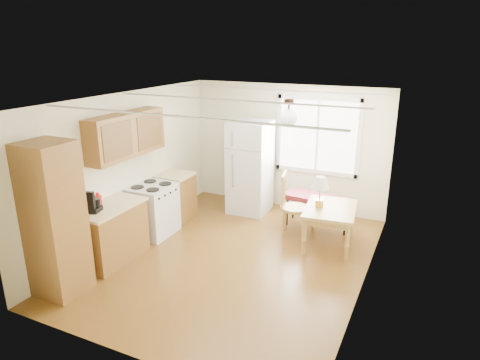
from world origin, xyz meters
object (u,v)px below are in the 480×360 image
Objects in this scene: chair at (289,200)px; bench at (319,200)px; dining_table at (330,213)px; refrigerator at (250,167)px.

bench is at bearing 42.56° from chair.
chair reaches higher than dining_table.
dining_table reaches higher than bench.
dining_table is (0.37, -0.66, 0.05)m from bench.
refrigerator is at bearing 133.58° from chair.
dining_table is 1.04× the size of chair.
chair is at bearing 164.54° from dining_table.
bench is at bearing -9.24° from refrigerator.
chair is (1.07, -0.74, -0.27)m from refrigerator.
dining_table is 0.78m from chair.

